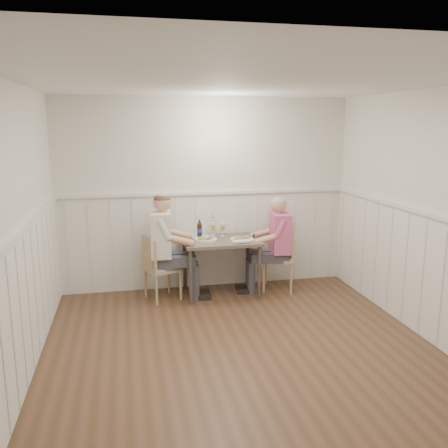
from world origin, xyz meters
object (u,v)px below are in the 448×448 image
chair_left (159,266)px  grass_vase (211,224)px  dining_table (221,247)px  chair_right (283,254)px  man_in_pink (276,251)px  diner_cream (165,255)px  beer_bottle (200,229)px

chair_left → grass_vase: (0.76, 0.35, 0.45)m
dining_table → chair_right: 0.88m
dining_table → man_in_pink: man_in_pink is taller
dining_table → man_in_pink: size_ratio=0.75×
chair_right → diner_cream: size_ratio=0.64×
man_in_pink → beer_bottle: size_ratio=5.57×
beer_bottle → grass_vase: (0.18, 0.10, 0.05)m
chair_left → grass_vase: bearing=25.0°
dining_table → grass_vase: size_ratio=2.96×
chair_right → grass_vase: 1.06m
dining_table → chair_left: chair_left is taller
chair_left → diner_cream: size_ratio=0.59×
grass_vase → beer_bottle: bearing=-150.4°
chair_left → beer_bottle: beer_bottle is taller
beer_bottle → chair_right: bearing=-10.1°
chair_right → beer_bottle: (-1.11, 0.20, 0.36)m
man_in_pink → grass_vase: size_ratio=3.95×
dining_table → grass_vase: bearing=102.7°
chair_right → diner_cream: (-1.61, -0.05, 0.10)m
beer_bottle → grass_vase: bearing=29.6°
diner_cream → grass_vase: 0.82m
chair_left → diner_cream: bearing=1.5°
man_in_pink → grass_vase: bearing=158.3°
chair_right → grass_vase: size_ratio=2.72×
diner_cream → grass_vase: bearing=27.4°
dining_table → diner_cream: 0.75m
dining_table → chair_right: chair_right is taller
dining_table → beer_bottle: 0.38m
dining_table → beer_bottle: (-0.25, 0.21, 0.20)m
chair_right → beer_bottle: size_ratio=3.84×
chair_left → man_in_pink: bearing=0.8°
diner_cream → chair_right: bearing=1.8°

